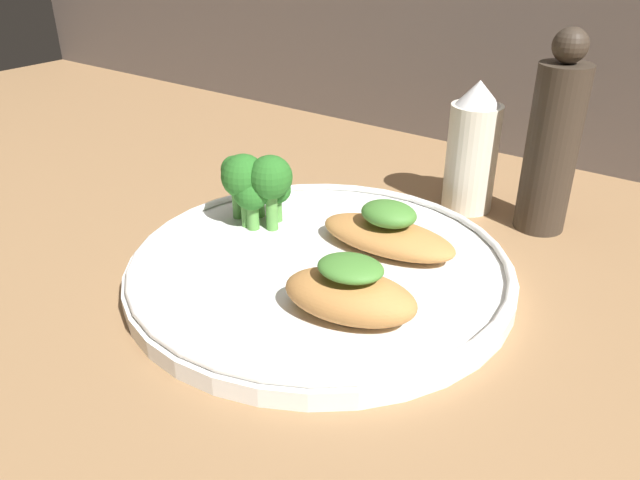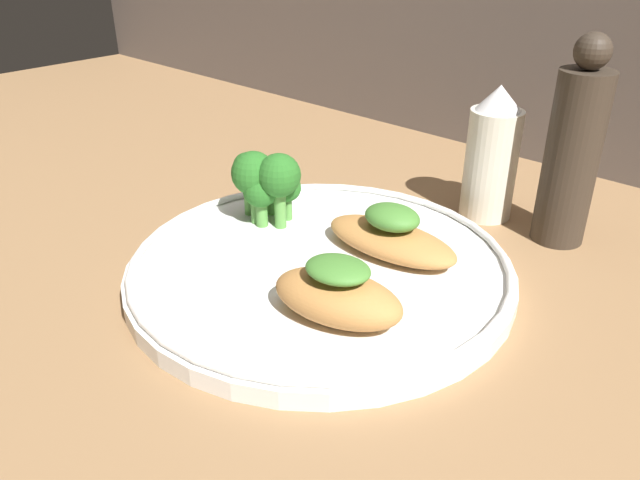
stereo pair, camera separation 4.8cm
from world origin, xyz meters
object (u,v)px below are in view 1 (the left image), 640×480
at_px(broccoli_bunch, 256,182).
at_px(sauce_bottle, 472,150).
at_px(plate, 320,267).
at_px(pepper_grinder, 553,143).

relative_size(broccoli_bunch, sauce_bottle, 0.57).
height_order(plate, sauce_bottle, sauce_bottle).
bearing_deg(pepper_grinder, plate, -119.27).
bearing_deg(broccoli_bunch, sauce_bottle, 54.90).
distance_m(plate, sauce_bottle, 0.20).
bearing_deg(sauce_bottle, plate, -100.60).
height_order(plate, broccoli_bunch, broccoli_bunch).
height_order(plate, pepper_grinder, pepper_grinder).
bearing_deg(sauce_bottle, broccoli_bunch, -125.10).
relative_size(broccoli_bunch, pepper_grinder, 0.40).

